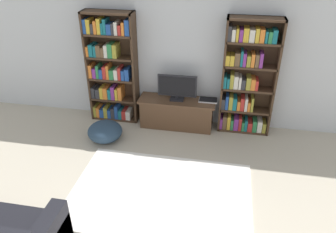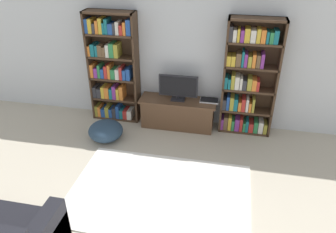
{
  "view_description": "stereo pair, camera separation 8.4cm",
  "coord_description": "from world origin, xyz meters",
  "px_view_note": "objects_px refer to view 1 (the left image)",
  "views": [
    {
      "loc": [
        0.78,
        -1.17,
        3.13
      ],
      "look_at": [
        -0.0,
        3.04,
        0.7
      ],
      "focal_mm": 35.0,
      "sensor_mm": 36.0,
      "label": 1
    },
    {
      "loc": [
        0.86,
        -1.15,
        3.13
      ],
      "look_at": [
        -0.0,
        3.04,
        0.7
      ],
      "focal_mm": 35.0,
      "sensor_mm": 36.0,
      "label": 2
    }
  ],
  "objects_px": {
    "beanbag_ottoman": "(105,131)",
    "bookshelf_left": "(111,69)",
    "bookshelf_right": "(246,80)",
    "tv_stand": "(177,113)",
    "television": "(177,87)",
    "laptop": "(208,100)"
  },
  "relations": [
    {
      "from": "beanbag_ottoman",
      "to": "bookshelf_left",
      "type": "bearing_deg",
      "value": 96.7
    },
    {
      "from": "bookshelf_left",
      "to": "bookshelf_right",
      "type": "xyz_separation_m",
      "value": [
        2.37,
        0.0,
        -0.02
      ]
    },
    {
      "from": "bookshelf_right",
      "to": "tv_stand",
      "type": "bearing_deg",
      "value": -174.75
    },
    {
      "from": "television",
      "to": "bookshelf_left",
      "type": "bearing_deg",
      "value": 174.94
    },
    {
      "from": "television",
      "to": "beanbag_ottoman",
      "type": "height_order",
      "value": "television"
    },
    {
      "from": "tv_stand",
      "to": "beanbag_ottoman",
      "type": "bearing_deg",
      "value": -148.63
    },
    {
      "from": "television",
      "to": "bookshelf_right",
      "type": "bearing_deg",
      "value": 5.41
    },
    {
      "from": "bookshelf_left",
      "to": "tv_stand",
      "type": "bearing_deg",
      "value": -4.91
    },
    {
      "from": "laptop",
      "to": "television",
      "type": "bearing_deg",
      "value": -172.73
    },
    {
      "from": "bookshelf_left",
      "to": "beanbag_ottoman",
      "type": "relative_size",
      "value": 3.42
    },
    {
      "from": "television",
      "to": "beanbag_ottoman",
      "type": "xyz_separation_m",
      "value": [
        -1.12,
        -0.68,
        -0.61
      ]
    },
    {
      "from": "bookshelf_left",
      "to": "bookshelf_right",
      "type": "bearing_deg",
      "value": 0.03
    },
    {
      "from": "bookshelf_right",
      "to": "beanbag_ottoman",
      "type": "bearing_deg",
      "value": -160.82
    },
    {
      "from": "bookshelf_left",
      "to": "laptop",
      "type": "relative_size",
      "value": 6.14
    },
    {
      "from": "television",
      "to": "laptop",
      "type": "xyz_separation_m",
      "value": [
        0.55,
        0.07,
        -0.23
      ]
    },
    {
      "from": "bookshelf_left",
      "to": "television",
      "type": "xyz_separation_m",
      "value": [
        1.22,
        -0.11,
        -0.21
      ]
    },
    {
      "from": "bookshelf_right",
      "to": "television",
      "type": "relative_size",
      "value": 2.93
    },
    {
      "from": "tv_stand",
      "to": "television",
      "type": "height_order",
      "value": "television"
    },
    {
      "from": "bookshelf_left",
      "to": "bookshelf_right",
      "type": "height_order",
      "value": "same"
    },
    {
      "from": "bookshelf_left",
      "to": "television",
      "type": "relative_size",
      "value": 2.93
    },
    {
      "from": "bookshelf_right",
      "to": "tv_stand",
      "type": "distance_m",
      "value": 1.35
    },
    {
      "from": "bookshelf_right",
      "to": "tv_stand",
      "type": "relative_size",
      "value": 1.47
    }
  ]
}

